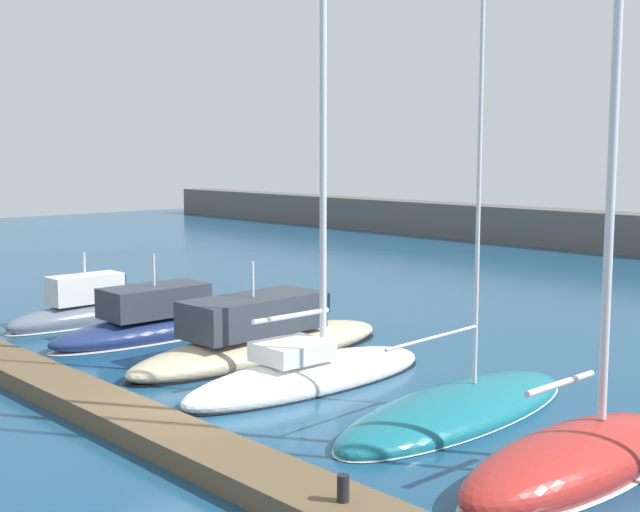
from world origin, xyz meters
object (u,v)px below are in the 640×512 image
Objects in this scene: sailboat_teal_fifth at (458,409)px; sailboat_red_sixth at (575,455)px; dock_bollard at (343,488)px; sailboat_white_fourth at (309,372)px; motorboat_slate_nearest at (89,311)px; motorboat_sand_third at (262,341)px; motorboat_navy_second at (154,322)px.

sailboat_red_sixth is (3.76, -1.30, 0.24)m from sailboat_teal_fifth.
sailboat_white_fourth is at bearing 141.98° from dock_bollard.
motorboat_slate_nearest is at bearing 93.03° from sailboat_white_fourth.
sailboat_teal_fifth is at bearing 112.17° from dock_bollard.
motorboat_sand_third is 0.66× the size of sailboat_red_sixth.
sailboat_white_fourth is (3.21, -1.02, -0.15)m from motorboat_sand_third.
sailboat_red_sixth is at bearing -91.49° from motorboat_navy_second.
motorboat_sand_third reaches higher than motorboat_navy_second.
motorboat_sand_third is 7.45m from sailboat_teal_fifth.
motorboat_sand_third is at bearing -80.53° from motorboat_slate_nearest.
motorboat_navy_second is at bearing -83.56° from motorboat_slate_nearest.
dock_bollard is (2.46, -6.05, 0.51)m from sailboat_teal_fifth.
motorboat_slate_nearest is at bearing 98.49° from motorboat_sand_third.
motorboat_sand_third is 21.40× the size of dock_bollard.
motorboat_navy_second reaches higher than dock_bollard.
sailboat_teal_fifth reaches higher than motorboat_sand_third.
sailboat_white_fourth reaches higher than sailboat_red_sixth.
motorboat_slate_nearest is 11.09m from sailboat_white_fourth.
motorboat_navy_second is (3.54, 0.46, 0.05)m from motorboat_slate_nearest.
dock_bollard is at bearing -106.06° from motorboat_slate_nearest.
dock_bollard is (9.90, -6.25, 0.18)m from motorboat_sand_third.
sailboat_white_fourth is 0.81× the size of sailboat_teal_fifth.
motorboat_navy_second is 0.77× the size of motorboat_sand_third.
motorboat_navy_second is 0.51× the size of sailboat_red_sixth.
motorboat_slate_nearest is 19.08m from sailboat_red_sixth.
sailboat_white_fourth is (11.08, 0.43, -0.13)m from motorboat_slate_nearest.
sailboat_white_fourth reaches higher than motorboat_sand_third.
motorboat_sand_third is at bearing 147.75° from dock_bollard.
sailboat_red_sixth is (8.00, -0.49, 0.07)m from sailboat_white_fourth.
motorboat_slate_nearest is 0.65× the size of motorboat_sand_third.
motorboat_navy_second is at bearing 89.72° from sailboat_teal_fifth.
sailboat_white_fourth is 8.01m from sailboat_red_sixth.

